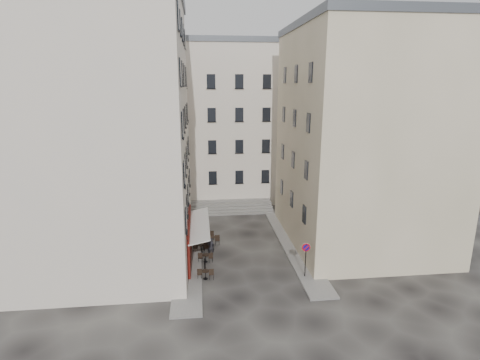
{
  "coord_description": "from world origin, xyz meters",
  "views": [
    {
      "loc": [
        -3.42,
        -26.97,
        13.68
      ],
      "look_at": [
        -0.01,
        4.0,
        5.72
      ],
      "focal_mm": 28.0,
      "sensor_mm": 36.0,
      "label": 1
    }
  ],
  "objects": [
    {
      "name": "bistro_table_d",
      "position": [
        -2.55,
        3.54,
        0.49
      ],
      "size": [
        1.37,
        0.64,
        0.96
      ],
      "color": "black",
      "rests_on": "ground"
    },
    {
      "name": "bollard_mid",
      "position": [
        -3.25,
        2.5,
        0.53
      ],
      "size": [
        0.12,
        0.12,
        0.98
      ],
      "color": "black",
      "rests_on": "ground"
    },
    {
      "name": "building_right",
      "position": [
        10.5,
        3.5,
        9.31
      ],
      "size": [
        12.2,
        14.2,
        18.6
      ],
      "color": "tan",
      "rests_on": "ground"
    },
    {
      "name": "bollard_far",
      "position": [
        -3.25,
        6.0,
        0.53
      ],
      "size": [
        0.12,
        0.12,
        0.98
      ],
      "color": "black",
      "rests_on": "ground"
    },
    {
      "name": "ground",
      "position": [
        0.0,
        0.0,
        0.0
      ],
      "size": [
        90.0,
        90.0,
        0.0
      ],
      "primitive_type": "plane",
      "color": "black",
      "rests_on": "ground"
    },
    {
      "name": "sidewalk_right",
      "position": [
        4.5,
        3.0,
        0.06
      ],
      "size": [
        2.0,
        18.0,
        0.12
      ],
      "primitive_type": "cube",
      "color": "slate",
      "rests_on": "ground"
    },
    {
      "name": "stone_steps",
      "position": [
        0.0,
        12.57,
        0.4
      ],
      "size": [
        9.0,
        3.15,
        0.8
      ],
      "color": "slate",
      "rests_on": "ground"
    },
    {
      "name": "cafe_storefront",
      "position": [
        -4.32,
        1.0,
        1.88
      ],
      "size": [
        1.74,
        7.3,
        3.5
      ],
      "color": "#430D09",
      "rests_on": "ground"
    },
    {
      "name": "bistro_table_a",
      "position": [
        -3.22,
        -2.37,
        0.43
      ],
      "size": [
        1.2,
        0.56,
        0.84
      ],
      "color": "black",
      "rests_on": "ground"
    },
    {
      "name": "building_left",
      "position": [
        -10.5,
        3.0,
        10.31
      ],
      "size": [
        12.2,
        16.2,
        20.6
      ],
      "color": "beige",
      "rests_on": "ground"
    },
    {
      "name": "sidewalk_left",
      "position": [
        -4.5,
        4.0,
        0.06
      ],
      "size": [
        2.0,
        22.0,
        0.12
      ],
      "primitive_type": "cube",
      "color": "slate",
      "rests_on": "ground"
    },
    {
      "name": "no_parking_sign",
      "position": [
        3.98,
        -2.95,
        1.91
      ],
      "size": [
        0.62,
        0.11,
        2.7
      ],
      "rotation": [
        0.0,
        0.0,
        -0.08
      ],
      "color": "black",
      "rests_on": "ground"
    },
    {
      "name": "bistro_table_c",
      "position": [
        -3.51,
        2.08,
        0.47
      ],
      "size": [
        1.31,
        0.61,
        0.92
      ],
      "color": "black",
      "rests_on": "ground"
    },
    {
      "name": "bistro_table_b",
      "position": [
        -3.17,
        0.31,
        0.42
      ],
      "size": [
        1.18,
        0.55,
        0.83
      ],
      "color": "black",
      "rests_on": "ground"
    },
    {
      "name": "bistro_table_e",
      "position": [
        -2.96,
        4.7,
        0.46
      ],
      "size": [
        1.28,
        0.6,
        0.9
      ],
      "color": "black",
      "rests_on": "ground"
    },
    {
      "name": "pedestrian",
      "position": [
        -2.7,
        1.51,
        0.78
      ],
      "size": [
        0.59,
        0.4,
        1.55
      ],
      "primitive_type": "imported",
      "rotation": [
        0.0,
        0.0,
        3.2
      ],
      "color": "black",
      "rests_on": "ground"
    },
    {
      "name": "building_back",
      "position": [
        -1.0,
        19.0,
        9.31
      ],
      "size": [
        18.2,
        10.2,
        18.6
      ],
      "color": "beige",
      "rests_on": "ground"
    },
    {
      "name": "bollard_near",
      "position": [
        -3.25,
        -1.0,
        0.53
      ],
      "size": [
        0.12,
        0.12,
        0.98
      ],
      "color": "black",
      "rests_on": "ground"
    }
  ]
}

